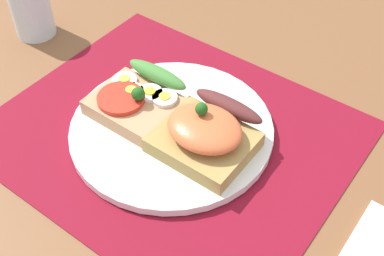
% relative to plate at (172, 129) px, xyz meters
% --- Properties ---
extents(ground_plane, '(1.20, 0.90, 0.03)m').
position_rel_plate_xyz_m(ground_plane, '(0.00, 0.00, -0.02)').
color(ground_plane, brown).
extents(placemat, '(0.40, 0.34, 0.00)m').
position_rel_plate_xyz_m(placemat, '(0.00, 0.00, -0.01)').
color(placemat, maroon).
rests_on(placemat, ground_plane).
extents(plate, '(0.24, 0.24, 0.01)m').
position_rel_plate_xyz_m(plate, '(0.00, 0.00, 0.00)').
color(plate, white).
rests_on(plate, placemat).
extents(sandwich_egg_tomato, '(0.10, 0.10, 0.04)m').
position_rel_plate_xyz_m(sandwich_egg_tomato, '(-0.05, -0.00, 0.02)').
color(sandwich_egg_tomato, tan).
rests_on(sandwich_egg_tomato, plate).
extents(sandwich_salmon, '(0.11, 0.10, 0.06)m').
position_rel_plate_xyz_m(sandwich_salmon, '(0.05, -0.00, 0.03)').
color(sandwich_salmon, '#A98D4C').
rests_on(sandwich_salmon, plate).
extents(drinking_glass, '(0.06, 0.06, 0.09)m').
position_rel_plate_xyz_m(drinking_glass, '(-0.29, 0.04, 0.04)').
color(drinking_glass, silver).
rests_on(drinking_glass, ground_plane).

